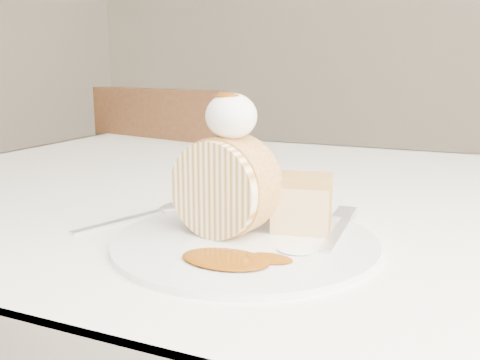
% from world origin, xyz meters
% --- Properties ---
extents(table, '(1.40, 0.90, 0.75)m').
position_xyz_m(table, '(0.00, 0.20, 0.66)').
color(table, white).
rests_on(table, ground).
extents(chair_far, '(0.48, 0.48, 0.87)m').
position_xyz_m(chair_far, '(-0.52, 0.70, 0.50)').
color(chair_far, brown).
rests_on(chair_far, ground).
extents(plate, '(0.31, 0.31, 0.01)m').
position_xyz_m(plate, '(-0.03, -0.04, 0.75)').
color(plate, white).
rests_on(plate, table).
extents(roulade_slice, '(0.11, 0.07, 0.10)m').
position_xyz_m(roulade_slice, '(-0.05, -0.03, 0.81)').
color(roulade_slice, '#FFEDB1').
rests_on(roulade_slice, plate).
extents(cake_chunk, '(0.07, 0.06, 0.05)m').
position_xyz_m(cake_chunk, '(0.02, 0.02, 0.78)').
color(cake_chunk, tan).
rests_on(cake_chunk, plate).
extents(whipped_cream, '(0.05, 0.05, 0.04)m').
position_xyz_m(whipped_cream, '(-0.04, -0.03, 0.88)').
color(whipped_cream, white).
rests_on(whipped_cream, roulade_slice).
extents(caramel_drizzle, '(0.03, 0.02, 0.01)m').
position_xyz_m(caramel_drizzle, '(-0.05, -0.03, 0.90)').
color(caramel_drizzle, '#753704').
rests_on(caramel_drizzle, whipped_cream).
extents(caramel_pool, '(0.09, 0.07, 0.00)m').
position_xyz_m(caramel_pool, '(-0.02, -0.10, 0.76)').
color(caramel_pool, '#753704').
rests_on(caramel_pool, plate).
extents(fork, '(0.03, 0.16, 0.00)m').
position_xyz_m(fork, '(0.06, 0.01, 0.76)').
color(fork, silver).
rests_on(fork, plate).
extents(spoon, '(0.07, 0.14, 0.00)m').
position_xyz_m(spoon, '(-0.19, -0.03, 0.75)').
color(spoon, silver).
rests_on(spoon, table).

